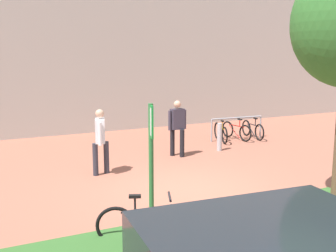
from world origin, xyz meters
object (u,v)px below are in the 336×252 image
object	(u,v)px
bike_at_sign	(147,224)
bollard_steel	(220,137)
person_suited_navy	(177,125)
bike_rack_cluster	(237,130)
person_casual_tan	(100,137)
parking_sign_post	(151,154)

from	to	relation	value
bike_at_sign	bollard_steel	xyz separation A→B (m)	(4.67, 5.08, 0.10)
bike_at_sign	person_suited_navy	distance (m)	5.94
bike_rack_cluster	bollard_steel	xyz separation A→B (m)	(-1.51, -1.20, 0.10)
bike_at_sign	person_casual_tan	bearing A→B (deg)	83.78
parking_sign_post	bollard_steel	world-z (taller)	parking_sign_post
bike_at_sign	bollard_steel	distance (m)	6.90
bike_rack_cluster	bollard_steel	size ratio (longest dim) A/B	2.34
bike_at_sign	person_casual_tan	xyz separation A→B (m)	(0.46, 4.18, 0.63)
person_casual_tan	bollard_steel	bearing A→B (deg)	12.04
bike_at_sign	bike_rack_cluster	bearing A→B (deg)	45.49
bike_rack_cluster	person_suited_navy	world-z (taller)	person_suited_navy
parking_sign_post	person_casual_tan	world-z (taller)	parking_sign_post
bollard_steel	parking_sign_post	bearing A→B (deg)	-131.85
parking_sign_post	person_suited_navy	size ratio (longest dim) A/B	1.37
parking_sign_post	bike_rack_cluster	world-z (taller)	parking_sign_post
bike_at_sign	person_casual_tan	distance (m)	4.25
parking_sign_post	person_casual_tan	size ratio (longest dim) A/B	1.37
bike_rack_cluster	person_casual_tan	xyz separation A→B (m)	(-5.72, -2.10, 0.63)
bike_at_sign	person_suited_navy	bearing A→B (deg)	58.26
bike_rack_cluster	bollard_steel	bearing A→B (deg)	-141.45
bollard_steel	person_suited_navy	xyz separation A→B (m)	(-1.56, -0.06, 0.53)
bollard_steel	bike_rack_cluster	bearing A→B (deg)	38.55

